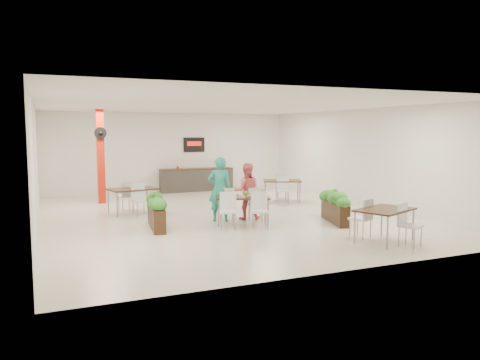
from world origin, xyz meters
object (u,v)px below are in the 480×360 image
at_px(diner_woman, 247,191).
at_px(planter_right, 335,205).
at_px(planter_left, 156,209).
at_px(side_table_a, 133,192).
at_px(service_counter, 197,179).
at_px(side_table_c, 385,214).
at_px(diner_man, 220,189).
at_px(red_column, 101,155).
at_px(main_table, 242,201).
at_px(side_table_b, 282,183).

height_order(diner_woman, planter_right, diner_woman).
bearing_deg(planter_left, side_table_a, 93.54).
distance_m(service_counter, side_table_a, 5.40).
height_order(planter_left, side_table_c, planter_left).
distance_m(diner_man, side_table_c, 4.49).
height_order(service_counter, planter_right, service_counter).
bearing_deg(red_column, diner_man, -60.48).
distance_m(service_counter, planter_left, 7.42).
xyz_separation_m(service_counter, diner_woman, (-0.59, -6.47, 0.30)).
xyz_separation_m(planter_right, side_table_a, (-4.79, 3.60, 0.16)).
bearing_deg(main_table, side_table_c, -54.90).
bearing_deg(planter_left, red_column, 99.35).
bearing_deg(side_table_a, service_counter, 40.48).
xyz_separation_m(diner_woman, side_table_a, (-2.77, 2.24, -0.15)).
bearing_deg(side_table_b, red_column, -174.43).
height_order(planter_left, side_table_b, planter_left).
distance_m(diner_woman, side_table_c, 4.09).
xyz_separation_m(red_column, main_table, (3.00, -5.26, -1.01)).
bearing_deg(side_table_a, side_table_c, -63.97).
bearing_deg(planter_right, side_table_c, -97.10).
relative_size(red_column, planter_right, 1.86).
bearing_deg(service_counter, side_table_b, -63.99).
relative_size(planter_left, side_table_a, 1.09).
xyz_separation_m(red_column, diner_man, (2.61, -4.61, -0.76)).
height_order(planter_right, side_table_b, side_table_b).
bearing_deg(planter_right, service_counter, 100.38).
bearing_deg(side_table_a, red_column, 94.13).
xyz_separation_m(service_counter, main_table, (-1.00, -7.12, 0.14)).
bearing_deg(main_table, planter_left, 169.10).
relative_size(main_table, planter_left, 1.06).
relative_size(service_counter, planter_right, 1.75).
relative_size(diner_man, planter_left, 0.97).
distance_m(planter_right, side_table_b, 3.96).
height_order(red_column, planter_left, red_column).
bearing_deg(main_table, diner_woman, 57.76).
distance_m(diner_man, planter_left, 1.87).
bearing_deg(planter_left, side_table_c, -38.64).
bearing_deg(side_table_c, diner_woman, 92.62).
xyz_separation_m(planter_right, side_table_b, (0.47, 3.93, 0.15)).
bearing_deg(side_table_b, diner_woman, -109.54).
bearing_deg(side_table_a, planter_right, -48.02).
distance_m(diner_man, diner_woman, 0.81).
distance_m(planter_left, planter_right, 4.77).
xyz_separation_m(main_table, planter_right, (2.44, -0.71, -0.15)).
height_order(main_table, diner_woman, diner_woman).
xyz_separation_m(red_column, side_table_a, (0.64, -2.36, -1.00)).
relative_size(red_column, diner_woman, 2.02).
bearing_deg(side_table_b, diner_man, -117.44).
distance_m(red_column, service_counter, 4.56).
height_order(red_column, side_table_b, red_column).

